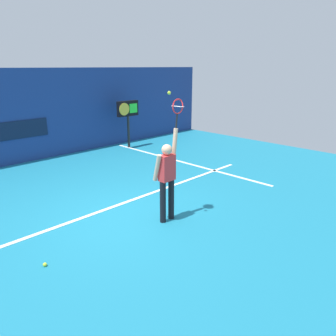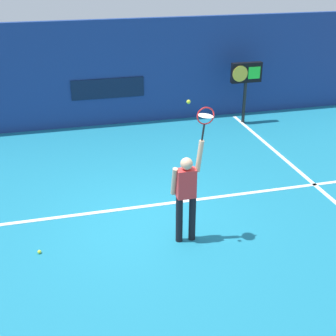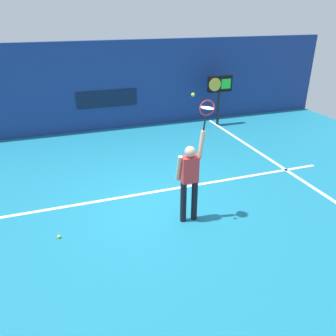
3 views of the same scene
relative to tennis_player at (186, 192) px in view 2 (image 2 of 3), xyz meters
The scene contains 10 objects.
ground_plane 1.42m from the tennis_player, 121.02° to the left, with size 18.00×18.00×0.00m, color teal.
back_wall 6.79m from the tennis_player, 94.37° to the left, with size 18.00×0.20×3.15m, color navy.
sponsor_banner_center 6.65m from the tennis_player, 94.45° to the left, with size 2.20×0.03×0.60m, color #0C1933.
court_baseline 1.79m from the tennis_player, 110.44° to the left, with size 10.00×0.10×0.01m, color white.
court_sideline 4.66m from the tennis_player, 38.93° to the left, with size 0.10×7.00×0.01m, color white.
tennis_player is the anchor object (origin of this frame).
tennis_racket 1.42m from the tennis_player, ahead, with size 0.35×0.27×0.62m.
tennis_ball 1.71m from the tennis_player, 99.65° to the right, with size 0.07×0.07×0.07m, color #CCE033.
scoreboard_clock 6.83m from the tennis_player, 58.20° to the left, with size 0.96×0.20×1.89m.
spare_ball 2.85m from the tennis_player, behind, with size 0.07×0.07×0.07m, color #CCE033.
Camera 2 is at (-1.58, -7.75, 4.93)m, focal length 48.86 mm.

